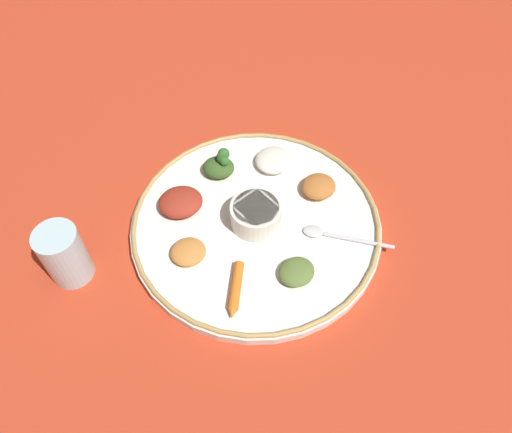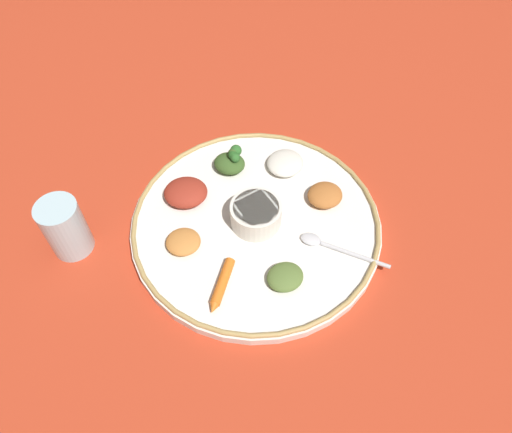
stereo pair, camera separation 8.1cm
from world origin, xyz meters
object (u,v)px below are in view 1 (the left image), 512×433
Objects in this scene: center_bowl at (256,214)px; carrot_near_spoon at (236,289)px; drinking_glass at (66,257)px; greens_pile at (220,165)px; spoon at (333,235)px.

center_bowl is 0.14m from carrot_near_spoon.
drinking_glass reaches higher than center_bowl.
drinking_glass reaches higher than greens_pile.
drinking_glass is at bearing 22.38° from greens_pile.
spoon is at bearing 168.88° from drinking_glass.
center_bowl reaches higher than carrot_near_spoon.
carrot_near_spoon is at bearing 151.49° from drinking_glass.
center_bowl is 0.13m from greens_pile.
carrot_near_spoon is at bearing 79.21° from greens_pile.
center_bowl is at bearing 177.76° from drinking_glass.
drinking_glass is (0.30, -0.01, 0.01)m from center_bowl.
greens_pile reaches higher than spoon.
greens_pile is (0.03, -0.13, -0.00)m from center_bowl.
center_bowl is at bearing -32.37° from spoon.
carrot_near_spoon reaches higher than spoon.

